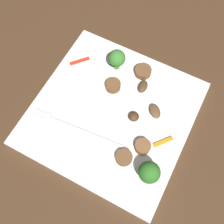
{
  "coord_description": "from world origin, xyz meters",
  "views": [
    {
      "loc": [
        -0.1,
        0.18,
        0.48
      ],
      "look_at": [
        0.0,
        0.0,
        0.01
      ],
      "focal_mm": 44.14,
      "sensor_mm": 36.0,
      "label": 1
    }
  ],
  "objects_px": {
    "mushroom_1": "(134,116)",
    "pepper_strip_1": "(80,61)",
    "mushroom_2": "(143,86)",
    "pepper_strip_0": "(163,142)",
    "broccoli_floret_0": "(149,172)",
    "sausage_slice_1": "(124,157)",
    "sausage_slice_3": "(143,146)",
    "plate": "(112,113)",
    "sausage_slice_2": "(143,71)",
    "mushroom_0": "(155,111)",
    "sausage_slice_0": "(113,85)",
    "fork": "(70,126)",
    "broccoli_floret_1": "(117,59)"
  },
  "relations": [
    {
      "from": "sausage_slice_3",
      "to": "mushroom_2",
      "type": "height_order",
      "value": "sausage_slice_3"
    },
    {
      "from": "plate",
      "to": "broccoli_floret_0",
      "type": "relative_size",
      "value": 6.09
    },
    {
      "from": "fork",
      "to": "pepper_strip_1",
      "type": "xyz_separation_m",
      "value": [
        0.06,
        -0.13,
        0.0
      ]
    },
    {
      "from": "broccoli_floret_0",
      "to": "mushroom_0",
      "type": "xyz_separation_m",
      "value": [
        0.04,
        -0.11,
        -0.02
      ]
    },
    {
      "from": "sausage_slice_3",
      "to": "pepper_strip_0",
      "type": "bearing_deg",
      "value": -137.56
    },
    {
      "from": "sausage_slice_0",
      "to": "mushroom_2",
      "type": "xyz_separation_m",
      "value": [
        -0.05,
        -0.03,
        -0.0
      ]
    },
    {
      "from": "broccoli_floret_0",
      "to": "mushroom_2",
      "type": "bearing_deg",
      "value": -62.27
    },
    {
      "from": "mushroom_0",
      "to": "mushroom_1",
      "type": "xyz_separation_m",
      "value": [
        0.03,
        0.03,
        0.0
      ]
    },
    {
      "from": "sausage_slice_0",
      "to": "sausage_slice_1",
      "type": "bearing_deg",
      "value": 125.1
    },
    {
      "from": "pepper_strip_0",
      "to": "sausage_slice_3",
      "type": "bearing_deg",
      "value": 42.44
    },
    {
      "from": "sausage_slice_3",
      "to": "mushroom_0",
      "type": "relative_size",
      "value": 0.91
    },
    {
      "from": "sausage_slice_1",
      "to": "sausage_slice_3",
      "type": "bearing_deg",
      "value": -122.37
    },
    {
      "from": "broccoli_floret_1",
      "to": "mushroom_1",
      "type": "height_order",
      "value": "broccoli_floret_1"
    },
    {
      "from": "sausage_slice_3",
      "to": "mushroom_1",
      "type": "distance_m",
      "value": 0.06
    },
    {
      "from": "fork",
      "to": "mushroom_1",
      "type": "xyz_separation_m",
      "value": [
        -0.09,
        -0.07,
        0.0
      ]
    },
    {
      "from": "plate",
      "to": "mushroom_1",
      "type": "bearing_deg",
      "value": -168.51
    },
    {
      "from": "mushroom_2",
      "to": "pepper_strip_1",
      "type": "height_order",
      "value": "mushroom_2"
    },
    {
      "from": "plate",
      "to": "sausage_slice_0",
      "type": "height_order",
      "value": "sausage_slice_0"
    },
    {
      "from": "mushroom_1",
      "to": "pepper_strip_0",
      "type": "relative_size",
      "value": 0.54
    },
    {
      "from": "sausage_slice_3",
      "to": "pepper_strip_1",
      "type": "height_order",
      "value": "sausage_slice_3"
    },
    {
      "from": "sausage_slice_0",
      "to": "sausage_slice_3",
      "type": "height_order",
      "value": "sausage_slice_0"
    },
    {
      "from": "sausage_slice_1",
      "to": "sausage_slice_3",
      "type": "xyz_separation_m",
      "value": [
        -0.02,
        -0.03,
        0.0
      ]
    },
    {
      "from": "broccoli_floret_0",
      "to": "sausage_slice_3",
      "type": "distance_m",
      "value": 0.05
    },
    {
      "from": "mushroom_2",
      "to": "broccoli_floret_0",
      "type": "bearing_deg",
      "value": 117.73
    },
    {
      "from": "fork",
      "to": "plate",
      "type": "bearing_deg",
      "value": -136.64
    },
    {
      "from": "plate",
      "to": "sausage_slice_2",
      "type": "distance_m",
      "value": 0.11
    },
    {
      "from": "mushroom_1",
      "to": "pepper_strip_1",
      "type": "xyz_separation_m",
      "value": [
        0.15,
        -0.06,
        -0.0
      ]
    },
    {
      "from": "broccoli_floret_1",
      "to": "mushroom_2",
      "type": "bearing_deg",
      "value": 164.31
    },
    {
      "from": "fork",
      "to": "sausage_slice_1",
      "type": "height_order",
      "value": "sausage_slice_1"
    },
    {
      "from": "mushroom_0",
      "to": "sausage_slice_0",
      "type": "bearing_deg",
      "value": -6.35
    },
    {
      "from": "sausage_slice_1",
      "to": "mushroom_1",
      "type": "height_order",
      "value": "mushroom_1"
    },
    {
      "from": "plate",
      "to": "sausage_slice_3",
      "type": "bearing_deg",
      "value": 155.48
    },
    {
      "from": "pepper_strip_0",
      "to": "sausage_slice_2",
      "type": "bearing_deg",
      "value": -50.55
    },
    {
      "from": "broccoli_floret_0",
      "to": "mushroom_0",
      "type": "bearing_deg",
      "value": -71.8
    },
    {
      "from": "sausage_slice_2",
      "to": "sausage_slice_3",
      "type": "distance_m",
      "value": 0.15
    },
    {
      "from": "mushroom_2",
      "to": "sausage_slice_0",
      "type": "bearing_deg",
      "value": 26.59
    },
    {
      "from": "plate",
      "to": "broccoli_floret_0",
      "type": "height_order",
      "value": "broccoli_floret_0"
    },
    {
      "from": "sausage_slice_2",
      "to": "mushroom_2",
      "type": "height_order",
      "value": "sausage_slice_2"
    },
    {
      "from": "pepper_strip_0",
      "to": "fork",
      "type": "bearing_deg",
      "value": 17.53
    },
    {
      "from": "plate",
      "to": "pepper_strip_1",
      "type": "bearing_deg",
      "value": -32.0
    },
    {
      "from": "broccoli_floret_1",
      "to": "pepper_strip_1",
      "type": "height_order",
      "value": "broccoli_floret_1"
    },
    {
      "from": "sausage_slice_1",
      "to": "mushroom_1",
      "type": "bearing_deg",
      "value": -76.59
    },
    {
      "from": "broccoli_floret_1",
      "to": "sausage_slice_3",
      "type": "height_order",
      "value": "broccoli_floret_1"
    },
    {
      "from": "mushroom_1",
      "to": "pepper_strip_0",
      "type": "bearing_deg",
      "value": 164.84
    },
    {
      "from": "broccoli_floret_1",
      "to": "mushroom_0",
      "type": "bearing_deg",
      "value": 153.1
    },
    {
      "from": "broccoli_floret_0",
      "to": "mushroom_1",
      "type": "xyz_separation_m",
      "value": [
        0.07,
        -0.09,
        -0.02
      ]
    },
    {
      "from": "mushroom_0",
      "to": "pepper_strip_1",
      "type": "xyz_separation_m",
      "value": [
        0.18,
        -0.03,
        -0.0
      ]
    },
    {
      "from": "broccoli_floret_1",
      "to": "mushroom_2",
      "type": "xyz_separation_m",
      "value": [
        -0.07,
        0.02,
        -0.02
      ]
    },
    {
      "from": "mushroom_2",
      "to": "pepper_strip_0",
      "type": "bearing_deg",
      "value": 133.6
    },
    {
      "from": "sausage_slice_0",
      "to": "mushroom_0",
      "type": "xyz_separation_m",
      "value": [
        -0.09,
        0.01,
        -0.0
      ]
    }
  ]
}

